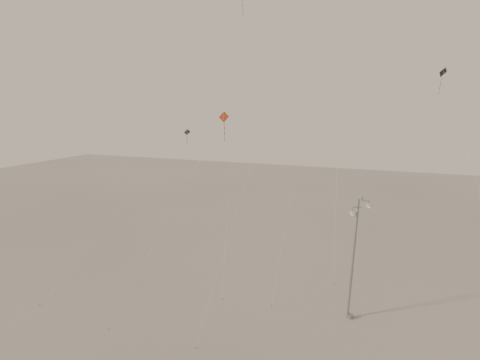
% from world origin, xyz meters
% --- Properties ---
extents(ground, '(160.00, 160.00, 0.00)m').
position_xyz_m(ground, '(0.00, 0.00, 0.00)').
color(ground, gray).
rests_on(ground, ground).
extents(street_lamp, '(1.57, 0.83, 8.93)m').
position_xyz_m(street_lamp, '(5.93, 6.06, 4.76)').
color(street_lamp, gray).
rests_on(street_lamp, ground).
extents(kite_0, '(11.67, 15.61, 31.51)m').
position_xyz_m(kite_0, '(-8.13, 12.52, 23.34)').
color(kite_0, maroon).
rests_on(kite_0, ground).
extents(kite_1, '(5.17, 12.31, 28.85)m').
position_xyz_m(kite_1, '(1.32, 7.46, 22.21)').
color(kite_1, black).
rests_on(kite_1, ground).
extents(kite_3, '(7.66, 3.59, 14.76)m').
position_xyz_m(kite_3, '(-3.41, 0.76, 11.41)').
color(kite_3, maroon).
rests_on(kite_3, ground).
extents(kite_4, '(6.05, 16.27, 18.11)m').
position_xyz_m(kite_4, '(12.07, 13.41, 14.00)').
color(kite_4, black).
rests_on(kite_4, ground).
extents(kite_6, '(5.60, 14.40, 12.72)m').
position_xyz_m(kite_6, '(-12.63, 9.63, 9.05)').
color(kite_6, black).
rests_on(kite_6, ground).
extents(kite_7, '(3.39, 11.74, 25.48)m').
position_xyz_m(kite_7, '(-6.32, 14.44, 19.52)').
color(kite_7, maroon).
rests_on(kite_7, ground).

